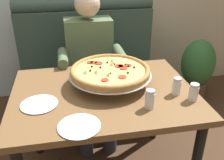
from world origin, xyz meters
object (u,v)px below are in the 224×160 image
at_px(booth_bench, 90,77).
at_px(shaker_parmesan, 177,87).
at_px(pizza, 110,71).
at_px(shaker_pepper_flakes, 193,93).
at_px(potted_plant, 197,67).
at_px(shaker_oregano, 150,101).
at_px(plate_near_left, 79,125).
at_px(dining_table, 104,104).
at_px(plate_near_right, 39,103).
at_px(diner_main, 91,58).

distance_m(booth_bench, shaker_parmesan, 1.17).
bearing_deg(pizza, shaker_pepper_flakes, -33.36).
bearing_deg(booth_bench, shaker_parmesan, -66.87).
relative_size(pizza, potted_plant, 0.77).
relative_size(booth_bench, potted_plant, 1.94).
height_order(shaker_oregano, potted_plant, shaker_oregano).
height_order(booth_bench, pizza, booth_bench).
relative_size(shaker_oregano, shaker_parmesan, 1.04).
bearing_deg(plate_near_left, pizza, 60.63).
bearing_deg(dining_table, shaker_pepper_flakes, -22.04).
distance_m(shaker_oregano, plate_near_right, 0.63).
bearing_deg(plate_near_left, booth_bench, 81.69).
relative_size(diner_main, shaker_oregano, 11.19).
bearing_deg(shaker_oregano, potted_plant, 50.49).
xyz_separation_m(dining_table, shaker_parmesan, (0.43, -0.12, 0.14)).
xyz_separation_m(plate_near_right, potted_plant, (1.58, 1.02, -0.36)).
relative_size(booth_bench, diner_main, 1.06).
relative_size(pizza, plate_near_right, 2.50).
xyz_separation_m(diner_main, pizza, (0.07, -0.54, 0.12)).
xyz_separation_m(booth_bench, plate_near_right, (-0.39, -0.98, 0.35)).
xyz_separation_m(shaker_oregano, plate_near_left, (-0.40, -0.10, -0.04)).
xyz_separation_m(diner_main, plate_near_right, (-0.38, -0.71, 0.04)).
relative_size(dining_table, diner_main, 0.90).
distance_m(dining_table, plate_near_left, 0.39).
height_order(shaker_oregano, plate_near_right, shaker_oregano).
height_order(pizza, shaker_parmesan, pizza).
xyz_separation_m(shaker_parmesan, potted_plant, (0.75, 1.05, -0.39)).
height_order(dining_table, shaker_parmesan, shaker_parmesan).
xyz_separation_m(pizza, shaker_oregano, (0.16, -0.32, -0.05)).
bearing_deg(dining_table, diner_main, 91.10).
bearing_deg(plate_near_right, potted_plant, 32.81).
bearing_deg(shaker_parmesan, diner_main, 120.77).
bearing_deg(potted_plant, booth_bench, -178.33).
distance_m(plate_near_left, potted_plant, 1.90).
bearing_deg(diner_main, plate_near_left, -99.86).
bearing_deg(dining_table, plate_near_left, -118.23).
bearing_deg(plate_near_left, shaker_pepper_flakes, 10.93).
height_order(shaker_oregano, shaker_pepper_flakes, shaker_oregano).
height_order(pizza, potted_plant, pizza).
relative_size(diner_main, shaker_pepper_flakes, 11.90).
bearing_deg(pizza, booth_bench, 94.15).
height_order(diner_main, shaker_pepper_flakes, diner_main).
relative_size(shaker_pepper_flakes, potted_plant, 0.15).
distance_m(booth_bench, diner_main, 0.41).
bearing_deg(shaker_oregano, dining_table, 133.34).
bearing_deg(diner_main, plate_near_right, -117.92).
bearing_deg(shaker_parmesan, shaker_oregano, -150.85).
relative_size(shaker_parmesan, plate_near_left, 0.50).
distance_m(dining_table, shaker_parmesan, 0.47).
height_order(shaker_pepper_flakes, plate_near_right, shaker_pepper_flakes).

